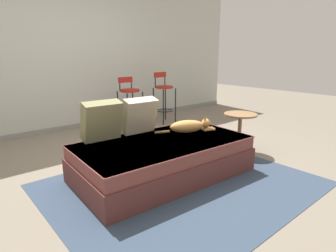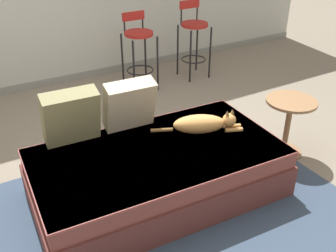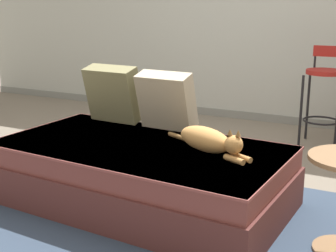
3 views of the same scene
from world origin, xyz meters
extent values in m
plane|color=slate|center=(0.00, 0.00, 0.00)|extent=(16.00, 16.00, 0.00)
cube|color=#B7BCB2|center=(0.00, 2.25, 1.30)|extent=(8.00, 0.10, 2.60)
cube|color=gray|center=(0.00, 2.20, 0.04)|extent=(8.00, 0.02, 0.09)
cube|color=#334256|center=(0.00, -0.70, 0.00)|extent=(2.59, 2.13, 0.01)
cube|color=brown|center=(0.00, -0.40, 0.13)|extent=(1.94, 1.13, 0.26)
cube|color=brown|center=(0.00, -0.40, 0.33)|extent=(1.90, 1.09, 0.14)
cube|color=brown|center=(0.00, -0.40, 0.40)|extent=(1.91, 1.10, 0.02)
cube|color=#847F56|center=(-0.50, 0.04, 0.63)|extent=(0.43, 0.27, 0.44)
cube|color=beige|center=(-0.02, 0.02, 0.62)|extent=(0.42, 0.27, 0.43)
ellipsoid|color=tan|center=(0.42, -0.33, 0.48)|extent=(0.45, 0.33, 0.15)
sphere|color=tan|center=(0.64, -0.43, 0.50)|extent=(0.11, 0.11, 0.11)
cone|color=brown|center=(0.62, -0.43, 0.58)|extent=(0.03, 0.03, 0.04)
cone|color=brown|center=(0.67, -0.43, 0.58)|extent=(0.03, 0.03, 0.04)
cylinder|color=tan|center=(0.67, -0.47, 0.43)|extent=(0.14, 0.09, 0.04)
cylinder|color=tan|center=(0.69, -0.42, 0.43)|extent=(0.14, 0.09, 0.04)
cylinder|color=brown|center=(0.16, -0.18, 0.43)|extent=(0.18, 0.10, 0.03)
cylinder|color=black|center=(0.67, 1.37, 0.34)|extent=(0.02, 0.02, 0.67)
cylinder|color=black|center=(0.67, 1.68, 0.34)|extent=(0.02, 0.02, 0.67)
torus|color=black|center=(0.82, 1.52, 0.24)|extent=(0.34, 0.34, 0.02)
cylinder|color=maroon|center=(0.82, 1.52, 0.69)|extent=(0.34, 0.34, 0.04)
cylinder|color=black|center=(0.70, 1.65, 0.77)|extent=(0.02, 0.02, 0.20)
cube|color=maroon|center=(0.82, 1.65, 0.87)|extent=(0.28, 0.03, 0.10)
camera|label=1|loc=(-1.85, -2.65, 1.33)|focal=30.00mm
camera|label=2|loc=(-1.18, -2.57, 2.01)|focal=42.00mm
camera|label=3|loc=(1.49, -2.91, 1.29)|focal=50.00mm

